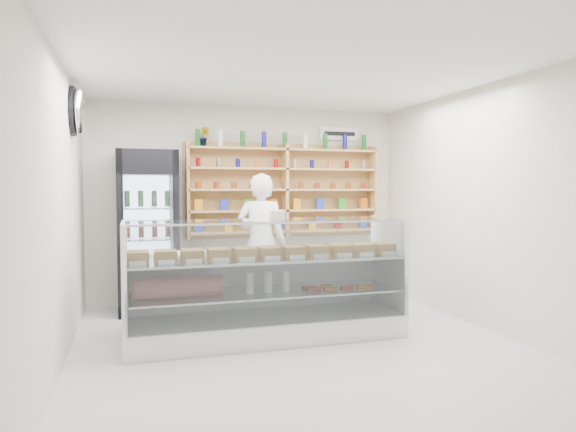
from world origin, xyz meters
name	(u,v)px	position (x,y,z in m)	size (l,w,h in m)	color
room	(304,210)	(0.00, 0.00, 1.40)	(5.00, 5.00, 5.00)	silver
display_counter	(267,305)	(-0.26, 0.49, 0.35)	(2.96, 0.88, 1.29)	white
shop_worker	(261,242)	(-0.01, 1.75, 0.91)	(0.66, 0.43, 1.82)	white
drinks_cooler	(148,231)	(-1.44, 2.13, 1.06)	(0.76, 0.74, 2.11)	black
wall_shelving	(285,190)	(0.50, 2.34, 1.59)	(2.84, 0.28, 1.33)	tan
potted_plant	(204,137)	(-0.67, 2.34, 2.33)	(0.15, 0.12, 0.27)	#1E6626
security_mirror	(78,111)	(-2.17, 1.20, 2.45)	(0.15, 0.50, 0.50)	silver
wall_sign	(339,134)	(1.40, 2.47, 2.45)	(0.62, 0.03, 0.20)	white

